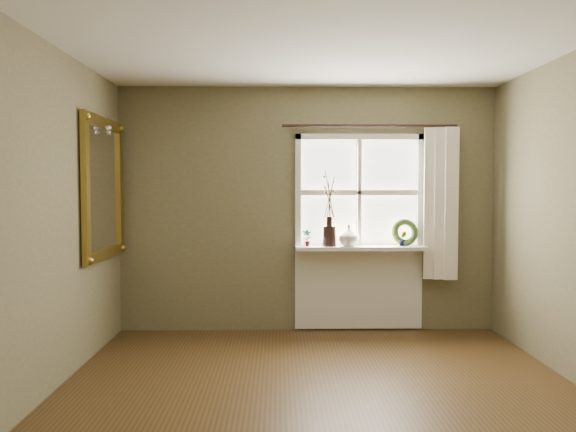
% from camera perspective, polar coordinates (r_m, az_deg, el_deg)
% --- Properties ---
extents(floor, '(4.50, 4.50, 0.00)m').
position_cam_1_polar(floor, '(4.04, 3.69, -19.35)').
color(floor, '#402B14').
rests_on(floor, ground).
extents(ceiling, '(4.50, 4.50, 0.00)m').
position_cam_1_polar(ceiling, '(3.89, 3.82, 18.86)').
color(ceiling, silver).
rests_on(ceiling, ground).
extents(wall_back, '(4.00, 0.10, 2.60)m').
position_cam_1_polar(wall_back, '(6.04, 1.95, 0.69)').
color(wall_back, '#696345').
rests_on(wall_back, ground).
extents(wall_left, '(0.10, 4.50, 2.60)m').
position_cam_1_polar(wall_left, '(4.12, -25.97, -0.58)').
color(wall_left, '#696345').
rests_on(wall_left, ground).
extents(wall_front, '(4.00, 0.10, 2.60)m').
position_cam_1_polar(wall_front, '(1.48, 11.16, -5.91)').
color(wall_front, '#696345').
rests_on(wall_front, ground).
extents(window_frame, '(1.36, 0.06, 1.24)m').
position_cam_1_polar(window_frame, '(6.02, 7.23, 2.37)').
color(window_frame, silver).
rests_on(window_frame, wall_back).
extents(window_sill, '(1.36, 0.26, 0.04)m').
position_cam_1_polar(window_sill, '(5.94, 7.35, -3.23)').
color(window_sill, silver).
rests_on(window_sill, wall_back).
extents(window_apron, '(1.36, 0.04, 0.88)m').
position_cam_1_polar(window_apron, '(6.11, 7.17, -7.23)').
color(window_apron, silver).
rests_on(window_apron, ground).
extents(dark_jug, '(0.15, 0.15, 0.21)m').
position_cam_1_polar(dark_jug, '(5.89, 4.22, -2.04)').
color(dark_jug, black).
rests_on(dark_jug, window_sill).
extents(cream_vase, '(0.22, 0.22, 0.23)m').
position_cam_1_polar(cream_vase, '(5.91, 6.19, -1.97)').
color(cream_vase, silver).
rests_on(cream_vase, window_sill).
extents(wreath, '(0.31, 0.17, 0.30)m').
position_cam_1_polar(wreath, '(6.06, 11.79, -1.92)').
color(wreath, '#354A21').
rests_on(wreath, window_sill).
extents(potted_plant_left, '(0.09, 0.07, 0.18)m').
position_cam_1_polar(potted_plant_left, '(5.88, 1.94, -2.21)').
color(potted_plant_left, '#354A21').
rests_on(potted_plant_left, window_sill).
extents(potted_plant_right, '(0.09, 0.08, 0.16)m').
position_cam_1_polar(potted_plant_right, '(6.01, 11.56, -2.26)').
color(potted_plant_right, '#354A21').
rests_on(potted_plant_right, window_sill).
extents(curtain, '(0.36, 0.12, 1.59)m').
position_cam_1_polar(curtain, '(6.10, 15.19, 1.22)').
color(curtain, white).
rests_on(curtain, wall_back).
extents(curtain_rod, '(1.84, 0.03, 0.03)m').
position_cam_1_polar(curtain_rod, '(6.01, 8.31, 9.05)').
color(curtain_rod, black).
rests_on(curtain_rod, wall_back).
extents(gilt_mirror, '(0.10, 1.12, 1.34)m').
position_cam_1_polar(gilt_mirror, '(5.59, -18.22, 2.70)').
color(gilt_mirror, white).
rests_on(gilt_mirror, wall_left).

